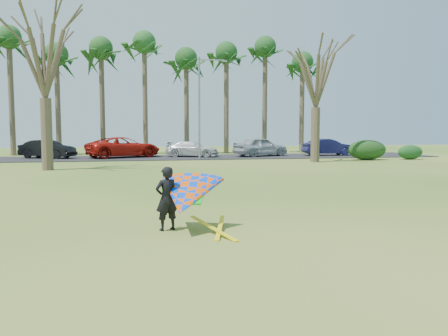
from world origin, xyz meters
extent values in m
plane|color=#1F5713|center=(0.00, 0.00, 0.00)|extent=(100.00, 100.00, 0.00)
cube|color=black|center=(0.00, 25.00, 0.03)|extent=(46.00, 7.00, 0.06)
cylinder|color=#443929|center=(-14.00, 31.00, 5.20)|extent=(0.48, 0.48, 10.40)
ellipsoid|color=#184217|center=(-14.00, 31.00, 10.70)|extent=(4.84, 4.84, 3.08)
cylinder|color=#4A3C2C|center=(-10.00, 31.00, 4.50)|extent=(0.48, 0.48, 9.00)
ellipsoid|color=#1B4B1C|center=(-10.00, 31.00, 9.30)|extent=(4.84, 4.84, 3.08)
cylinder|color=#49382C|center=(-6.00, 31.00, 4.85)|extent=(0.48, 0.48, 9.70)
ellipsoid|color=#184318|center=(-6.00, 31.00, 10.00)|extent=(4.84, 4.84, 3.08)
cylinder|color=brown|center=(-2.00, 31.00, 5.20)|extent=(0.48, 0.48, 10.40)
ellipsoid|color=#1A4A1D|center=(-2.00, 31.00, 10.70)|extent=(4.84, 4.84, 3.08)
cylinder|color=#46392A|center=(2.00, 31.00, 4.50)|extent=(0.48, 0.48, 9.00)
ellipsoid|color=#1B4318|center=(2.00, 31.00, 9.30)|extent=(4.84, 4.84, 3.08)
cylinder|color=#4D402E|center=(6.00, 31.00, 4.85)|extent=(0.48, 0.48, 9.70)
ellipsoid|color=#18441A|center=(6.00, 31.00, 10.00)|extent=(4.84, 4.84, 3.08)
cylinder|color=#46372A|center=(10.00, 31.00, 5.20)|extent=(0.48, 0.48, 10.40)
ellipsoid|color=#18431A|center=(10.00, 31.00, 10.70)|extent=(4.84, 4.84, 3.08)
cylinder|color=#4C3F2E|center=(14.00, 31.00, 4.50)|extent=(0.48, 0.48, 9.00)
ellipsoid|color=#174117|center=(14.00, 31.00, 9.30)|extent=(4.84, 4.84, 3.08)
cylinder|color=#4D3D2E|center=(-8.00, 15.00, 2.10)|extent=(0.64, 0.64, 4.20)
cylinder|color=#48392B|center=(10.00, 18.00, 1.99)|extent=(0.64, 0.64, 3.99)
cylinder|color=gray|center=(2.00, 22.00, 4.00)|extent=(0.16, 0.16, 8.00)
cylinder|color=gray|center=(3.00, 22.00, 7.80)|extent=(2.00, 0.10, 0.10)
cube|color=gray|center=(4.00, 22.00, 7.75)|extent=(0.40, 0.18, 0.12)
ellipsoid|color=#173714|center=(14.91, 19.30, 0.79)|extent=(3.18, 1.44, 1.59)
ellipsoid|color=#163D1A|center=(18.61, 19.15, 0.58)|extent=(2.10, 0.99, 1.17)
imported|color=black|center=(-9.99, 25.52, 0.80)|extent=(4.76, 3.26, 1.48)
imported|color=red|center=(-3.94, 25.49, 0.91)|extent=(6.75, 5.10, 1.70)
imported|color=silver|center=(1.82, 25.14, 0.72)|extent=(4.91, 3.34, 1.32)
imported|color=#A4ABB2|center=(7.83, 24.90, 0.90)|extent=(5.32, 3.50, 1.68)
imported|color=#161644|center=(14.13, 24.74, 0.81)|extent=(4.61, 1.78, 1.50)
imported|color=black|center=(-2.16, -1.92, 0.75)|extent=(0.64, 0.53, 1.51)
cone|color=#0440E4|center=(-1.71, -2.17, 0.85)|extent=(2.13, 2.39, 2.02)
cube|color=#0CBF19|center=(-1.59, -2.25, 0.80)|extent=(0.62, 0.60, 0.24)
cube|color=yellow|center=(-1.16, -2.52, 0.01)|extent=(0.85, 1.66, 0.28)
cube|color=yellow|center=(-0.96, -2.32, 0.01)|extent=(0.56, 1.76, 0.22)
camera|label=1|loc=(-2.81, -12.11, 2.36)|focal=35.00mm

